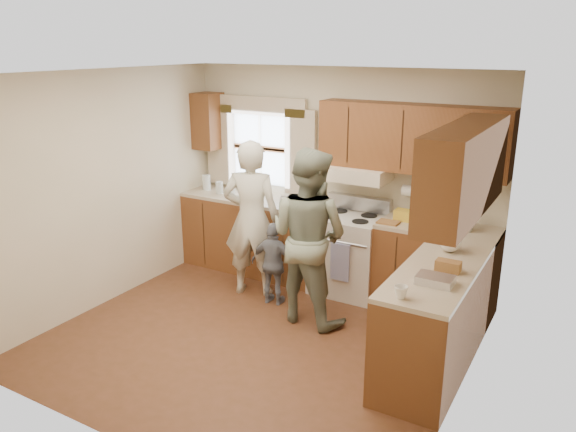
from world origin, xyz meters
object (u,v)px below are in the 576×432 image
Objects in this scene: woman_right at (309,236)px; child at (274,264)px; woman_left at (252,219)px; stove at (349,253)px.

woman_right is 0.66m from child.
woman_left is at bearing -23.10° from child.
woman_left reaches higher than child.
stove is 1.17m from woman_left.
stove is at bearing -88.93° from woman_right.
woman_left reaches higher than stove.
woman_left is (-0.92, -0.59, 0.42)m from stove.
woman_right is (-0.08, -0.82, 0.43)m from stove.
woman_right reaches higher than woman_left.
woman_left is 1.91× the size of child.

